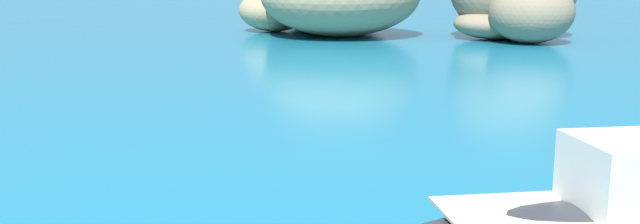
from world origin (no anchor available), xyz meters
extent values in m
ellipsoid|color=#84755B|center=(-22.91, 73.99, 2.28)|extent=(8.99, 8.19, 4.56)
ellipsoid|color=#9E8966|center=(-24.71, 68.33, 2.28)|extent=(10.89, 10.76, 4.57)
ellipsoid|color=#9E8966|center=(-18.52, 72.97, 2.18)|extent=(12.60, 10.52, 4.36)
ellipsoid|color=#84755B|center=(2.49, 65.58, 2.84)|extent=(9.81, 9.76, 5.68)
ellipsoid|color=#84755B|center=(-0.95, 68.27, 1.49)|extent=(9.68, 8.86, 2.98)
cube|color=#C6B793|center=(8.29, 13.04, 1.73)|extent=(6.64, 5.43, 0.06)
camera|label=1|loc=(8.27, -2.46, 6.85)|focal=39.83mm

